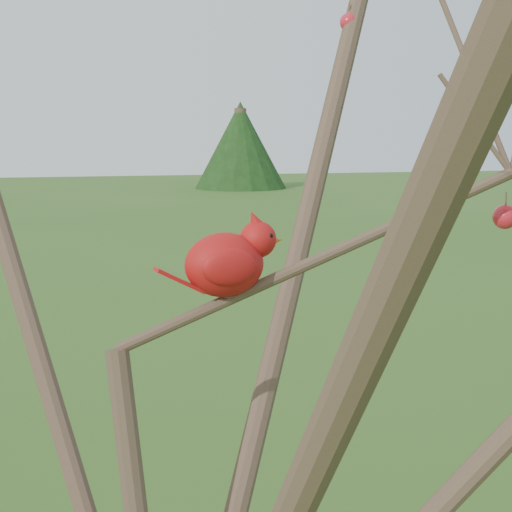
{
  "coord_description": "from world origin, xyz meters",
  "views": [
    {
      "loc": [
        -0.14,
        -1.02,
        2.26
      ],
      "look_at": [
        0.16,
        0.09,
        2.08
      ],
      "focal_mm": 55.0,
      "sensor_mm": 36.0,
      "label": 1
    }
  ],
  "objects": [
    {
      "name": "crabapple_tree",
      "position": [
        0.03,
        -0.02,
        2.12
      ],
      "size": [
        2.35,
        2.05,
        2.95
      ],
      "color": "#473426",
      "rests_on": "ground"
    },
    {
      "name": "cardinal",
      "position": [
        0.11,
        0.09,
        2.08
      ],
      "size": [
        0.2,
        0.11,
        0.14
      ],
      "rotation": [
        0.0,
        0.0,
        0.13
      ],
      "color": "red",
      "rests_on": "ground"
    }
  ]
}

